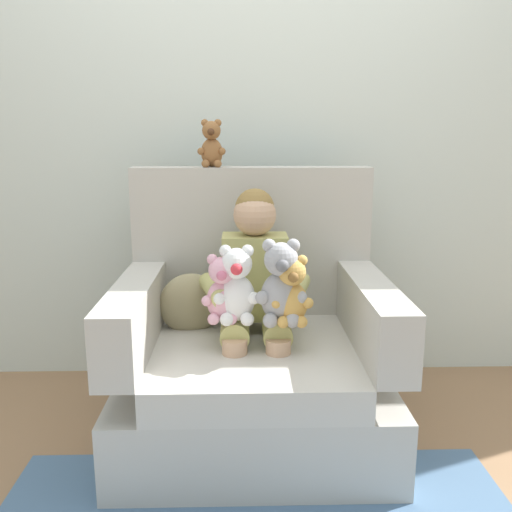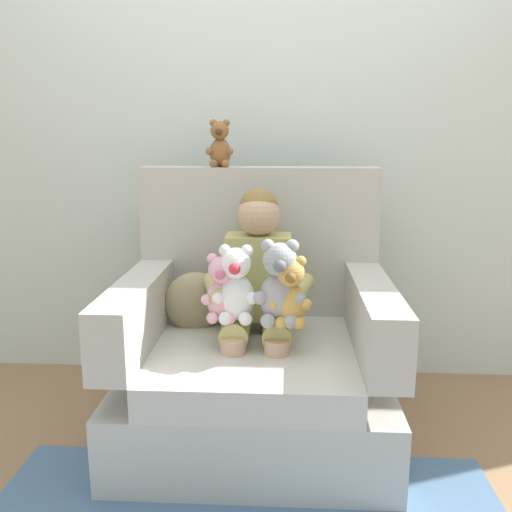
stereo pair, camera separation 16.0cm
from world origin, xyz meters
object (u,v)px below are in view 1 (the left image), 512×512
plush_white (237,286)px  plush_brown_on_backrest (212,145)px  seated_child (255,284)px  armchair (253,354)px  plush_pink (222,290)px  plush_grey (281,285)px  throw_pillow (191,304)px  plush_honey (292,292)px

plush_white → plush_brown_on_backrest: bearing=102.0°
seated_child → plush_brown_on_backrest: size_ratio=4.08×
armchair → plush_pink: 0.35m
seated_child → plush_grey: 0.20m
armchair → plush_white: bearing=-113.9°
seated_child → throw_pillow: seated_child is taller
plush_honey → throw_pillow: 0.50m
plush_white → plush_pink: size_ratio=1.14×
armchair → plush_brown_on_backrest: bearing=118.4°
plush_grey → seated_child: bearing=134.4°
throw_pillow → armchair: bearing=-23.1°
armchair → throw_pillow: armchair is taller
plush_pink → seated_child: bearing=64.7°
plush_grey → plush_honey: bearing=-0.7°
throw_pillow → plush_pink: bearing=-59.9°
plush_grey → plush_white: plush_grey is taller
armchair → plush_pink: bearing=-130.9°
plush_grey → throw_pillow: size_ratio=1.22×
throw_pillow → seated_child: bearing=-20.0°
seated_child → plush_brown_on_backrest: (-0.18, 0.30, 0.53)m
seated_child → plush_pink: 0.19m
plush_grey → plush_brown_on_backrest: (-0.27, 0.47, 0.49)m
plush_white → throw_pillow: 0.35m
armchair → plush_pink: size_ratio=4.15×
plush_honey → armchair: bearing=122.4°
armchair → plush_honey: armchair is taller
seated_child → plush_grey: seated_child is taller
plush_brown_on_backrest → throw_pillow: 0.68m
plush_grey → plush_honey: 0.05m
plush_white → plush_honey: size_ratio=1.13×
plush_honey → plush_brown_on_backrest: (-0.31, 0.49, 0.51)m
plush_brown_on_backrest → plush_grey: bearing=-55.3°
plush_grey → throw_pillow: 0.47m
seated_child → plush_grey: (0.09, -0.17, 0.04)m
plush_grey → plush_brown_on_backrest: bearing=136.7°
armchair → seated_child: size_ratio=1.29×
plush_white → throw_pillow: size_ratio=1.12×
plush_grey → armchair: bearing=138.6°
plush_pink → plush_brown_on_backrest: (-0.05, 0.45, 0.52)m
plush_grey → throw_pillow: (-0.35, 0.27, -0.16)m
plush_white → plush_pink: (-0.05, 0.01, -0.02)m
armchair → throw_pillow: 0.33m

